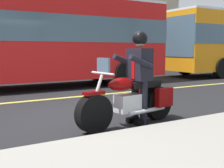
{
  "coord_description": "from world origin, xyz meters",
  "views": [
    {
      "loc": [
        2.51,
        5.65,
        1.4
      ],
      "look_at": [
        -0.17,
        1.08,
        0.75
      ],
      "focal_mm": 45.42,
      "sensor_mm": 36.0,
      "label": 1
    }
  ],
  "objects": [
    {
      "name": "ground_plane",
      "position": [
        0.0,
        0.0,
        0.0
      ],
      "size": [
        80.0,
        80.0,
        0.0
      ],
      "primitive_type": "plane",
      "color": "black"
    },
    {
      "name": "lane_center_stripe",
      "position": [
        0.0,
        -2.0,
        0.01
      ],
      "size": [
        60.0,
        0.16,
        0.01
      ],
      "primitive_type": "cube",
      "color": "#E5DB4C",
      "rests_on": "ground_plane"
    },
    {
      "name": "motorcycle_main",
      "position": [
        -0.42,
        1.38,
        0.45
      ],
      "size": [
        2.22,
        0.79,
        1.26
      ],
      "color": "black",
      "rests_on": "ground_plane"
    },
    {
      "name": "rider_main",
      "position": [
        -0.6,
        1.35,
        1.04
      ],
      "size": [
        0.68,
        0.61,
        1.74
      ],
      "color": "black",
      "rests_on": "ground_plane"
    },
    {
      "name": "bus_far",
      "position": [
        0.22,
        -4.53,
        1.87
      ],
      "size": [
        11.05,
        2.7,
        3.3
      ],
      "color": "red",
      "rests_on": "ground_plane"
    }
  ]
}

